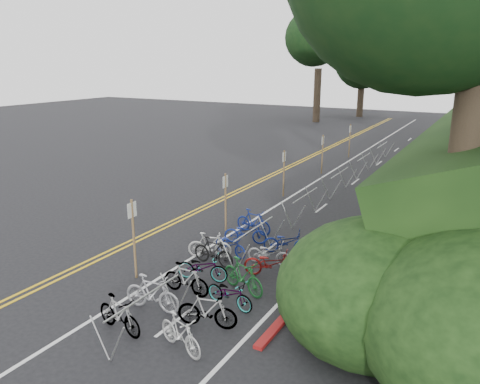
% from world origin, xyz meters
% --- Properties ---
extents(ground, '(120.00, 120.00, 0.00)m').
position_xyz_m(ground, '(0.00, 0.00, 0.00)').
color(ground, black).
rests_on(ground, ground).
extents(road_markings, '(7.47, 80.00, 0.01)m').
position_xyz_m(road_markings, '(0.63, 10.10, 0.00)').
color(road_markings, gold).
rests_on(road_markings, ground).
extents(red_curb, '(0.25, 28.00, 0.10)m').
position_xyz_m(red_curb, '(5.70, 12.00, 0.05)').
color(red_curb, maroon).
rests_on(red_curb, ground).
extents(bike_rack_front, '(1.11, 2.89, 1.11)m').
position_xyz_m(bike_rack_front, '(2.79, -2.78, 0.81)').
color(bike_rack_front, '#A2A2A2').
rests_on(bike_rack_front, ground).
extents(bike_racks_rest, '(1.14, 23.00, 1.17)m').
position_xyz_m(bike_racks_rest, '(3.00, 13.00, 0.85)').
color(bike_racks_rest, '#A2A2A2').
rests_on(bike_racks_rest, ground).
extents(signpost_near, '(0.08, 0.40, 2.73)m').
position_xyz_m(signpost_near, '(0.31, -0.34, 1.55)').
color(signpost_near, brown).
rests_on(signpost_near, ground).
extents(signposts_rest, '(0.08, 18.40, 2.50)m').
position_xyz_m(signposts_rest, '(0.60, 14.00, 1.43)').
color(signposts_rest, brown).
rests_on(signposts_rest, ground).
extents(bike_front, '(1.04, 1.67, 0.97)m').
position_xyz_m(bike_front, '(1.56, 2.25, 0.49)').
color(bike_front, beige).
rests_on(bike_front, ground).
extents(bike_valet, '(3.27, 10.07, 1.09)m').
position_xyz_m(bike_valet, '(3.00, 0.95, 0.48)').
color(bike_valet, slate).
rests_on(bike_valet, ground).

